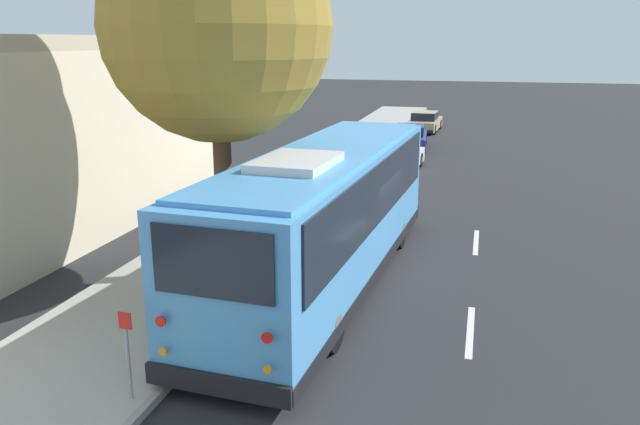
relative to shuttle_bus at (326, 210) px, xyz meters
The scene contains 12 objects.
ground_plane 2.22m from the shuttle_bus, 32.86° to the right, with size 160.00×160.00×0.00m, color #28282B.
sidewalk_slab 3.95m from the shuttle_bus, 73.09° to the left, with size 80.00×3.73×0.15m, color #A3A099.
curb_strip 2.51m from the shuttle_bus, 54.48° to the left, with size 80.00×0.14×0.15m, color gray.
shuttle_bus is the anchor object (origin of this frame).
parked_sedan_white 13.98m from the shuttle_bus, ahead, with size 4.70×2.01×1.30m.
parked_sedan_blue 20.30m from the shuttle_bus, ahead, with size 4.39×1.98×1.30m.
parked_sedan_tan 27.37m from the shuttle_bus, ahead, with size 4.42×1.97×1.27m.
street_tree 5.11m from the shuttle_bus, 95.43° to the left, with size 5.15×5.15×9.21m.
sign_post_near 6.20m from the shuttle_bus, 163.48° to the left, with size 0.06×0.22×1.50m.
sign_post_far 4.40m from the shuttle_bus, 155.95° to the left, with size 0.06×0.22×1.34m.
lane_stripe_mid 4.29m from the shuttle_bus, 116.39° to the right, with size 2.40×0.14×0.01m, color silver.
lane_stripe_ahead 5.81m from the shuttle_bus, 39.02° to the right, with size 2.40×0.14×0.01m, color silver.
Camera 1 is at (-14.72, -2.78, 5.70)m, focal length 35.00 mm.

